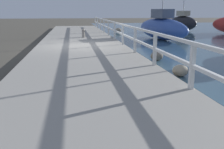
% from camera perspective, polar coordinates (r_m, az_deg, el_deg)
% --- Properties ---
extents(ground_plane, '(120.00, 120.00, 0.00)m').
position_cam_1_polar(ground_plane, '(13.61, -6.68, 5.28)').
color(ground_plane, '#4C473D').
extents(dock_walkway, '(4.54, 36.00, 0.25)m').
position_cam_1_polar(dock_walkway, '(13.60, -6.70, 5.80)').
color(dock_walkway, '#9E998E').
rests_on(dock_walkway, ground).
extents(railing, '(0.10, 32.50, 1.06)m').
position_cam_1_polar(railing, '(13.75, 2.39, 9.52)').
color(railing, white).
rests_on(railing, dock_walkway).
extents(boulder_upstream, '(0.49, 0.44, 0.37)m').
position_cam_1_polar(boulder_upstream, '(8.31, 14.65, 0.84)').
color(boulder_upstream, gray).
rests_on(boulder_upstream, ground).
extents(boulder_downstream, '(0.51, 0.46, 0.38)m').
position_cam_1_polar(boulder_downstream, '(10.76, 9.73, 3.99)').
color(boulder_downstream, '#666056').
rests_on(boulder_downstream, ground).
extents(boulder_near_dock, '(0.59, 0.53, 0.44)m').
position_cam_1_polar(boulder_near_dock, '(24.57, 1.37, 9.60)').
color(boulder_near_dock, slate).
rests_on(boulder_near_dock, ground).
extents(mooring_bollard, '(0.20, 0.20, 0.59)m').
position_cam_1_polar(mooring_bollard, '(17.59, -6.24, 8.97)').
color(mooring_bollard, gray).
rests_on(mooring_bollard, dock_walkway).
extents(sailboat_black, '(2.41, 3.71, 5.53)m').
position_cam_1_polar(sailboat_black, '(28.14, 15.14, 10.89)').
color(sailboat_black, black).
rests_on(sailboat_black, water_surface).
extents(sailboat_blue, '(2.48, 6.11, 6.37)m').
position_cam_1_polar(sailboat_blue, '(18.87, 10.78, 9.98)').
color(sailboat_blue, '#2D4C9E').
rests_on(sailboat_blue, water_surface).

